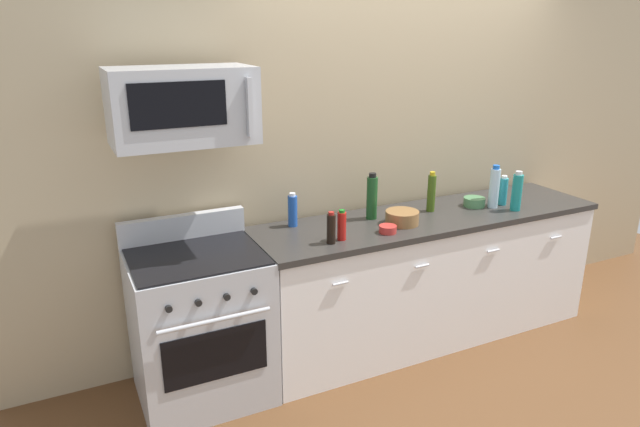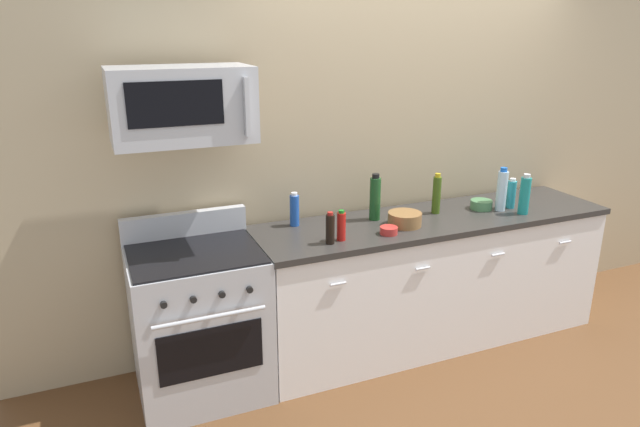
% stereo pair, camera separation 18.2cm
% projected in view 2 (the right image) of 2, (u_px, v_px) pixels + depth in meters
% --- Properties ---
extents(ground_plane, '(6.71, 6.71, 0.00)m').
position_uv_depth(ground_plane, '(427.00, 336.00, 4.12)').
color(ground_plane, brown).
extents(back_wall, '(5.59, 0.10, 2.70)m').
position_uv_depth(back_wall, '(407.00, 143.00, 4.05)').
color(back_wall, tan).
rests_on(back_wall, ground_plane).
extents(counter_unit, '(2.50, 0.66, 0.92)m').
position_uv_depth(counter_unit, '(431.00, 279.00, 3.97)').
color(counter_unit, white).
rests_on(counter_unit, ground_plane).
extents(range_oven, '(0.76, 0.69, 1.07)m').
position_uv_depth(range_oven, '(199.00, 322.00, 3.38)').
color(range_oven, '#B7BABF').
rests_on(range_oven, ground_plane).
extents(microwave, '(0.74, 0.44, 0.40)m').
position_uv_depth(microwave, '(182.00, 105.00, 3.01)').
color(microwave, '#B7BABF').
extents(bottle_wine_green, '(0.07, 0.07, 0.31)m').
position_uv_depth(bottle_wine_green, '(375.00, 198.00, 3.73)').
color(bottle_wine_green, '#19471E').
rests_on(bottle_wine_green, countertop_slab).
extents(bottle_water_clear, '(0.07, 0.07, 0.31)m').
position_uv_depth(bottle_water_clear, '(502.00, 190.00, 3.92)').
color(bottle_water_clear, silver).
rests_on(bottle_water_clear, countertop_slab).
extents(bottle_dish_soap, '(0.06, 0.06, 0.21)m').
position_uv_depth(bottle_dish_soap, '(511.00, 194.00, 3.99)').
color(bottle_dish_soap, teal).
rests_on(bottle_dish_soap, countertop_slab).
extents(bottle_hot_sauce_red, '(0.05, 0.05, 0.19)m').
position_uv_depth(bottle_hot_sauce_red, '(341.00, 226.00, 3.39)').
color(bottle_hot_sauce_red, '#B21914').
rests_on(bottle_hot_sauce_red, countertop_slab).
extents(bottle_soy_sauce_dark, '(0.05, 0.05, 0.20)m').
position_uv_depth(bottle_soy_sauce_dark, '(330.00, 229.00, 3.33)').
color(bottle_soy_sauce_dark, black).
rests_on(bottle_soy_sauce_dark, countertop_slab).
extents(bottle_olive_oil, '(0.06, 0.06, 0.28)m').
position_uv_depth(bottle_olive_oil, '(437.00, 194.00, 3.86)').
color(bottle_olive_oil, '#385114').
rests_on(bottle_olive_oil, countertop_slab).
extents(bottle_sparkling_teal, '(0.07, 0.07, 0.28)m').
position_uv_depth(bottle_sparkling_teal, '(525.00, 195.00, 3.85)').
color(bottle_sparkling_teal, '#197F7A').
rests_on(bottle_sparkling_teal, countertop_slab).
extents(bottle_soda_blue, '(0.06, 0.06, 0.22)m').
position_uv_depth(bottle_soda_blue, '(294.00, 210.00, 3.63)').
color(bottle_soda_blue, '#1E4CA5').
rests_on(bottle_soda_blue, countertop_slab).
extents(bowl_red_small, '(0.11, 0.11, 0.05)m').
position_uv_depth(bowl_red_small, '(389.00, 230.00, 3.51)').
color(bowl_red_small, '#B72D28').
rests_on(bowl_red_small, countertop_slab).
extents(bowl_green_glaze, '(0.15, 0.15, 0.06)m').
position_uv_depth(bowl_green_glaze, '(481.00, 204.00, 3.98)').
color(bowl_green_glaze, '#477A4C').
rests_on(bowl_green_glaze, countertop_slab).
extents(bowl_wooden_salad, '(0.22, 0.22, 0.09)m').
position_uv_depth(bowl_wooden_salad, '(405.00, 219.00, 3.65)').
color(bowl_wooden_salad, brown).
rests_on(bowl_wooden_salad, countertop_slab).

